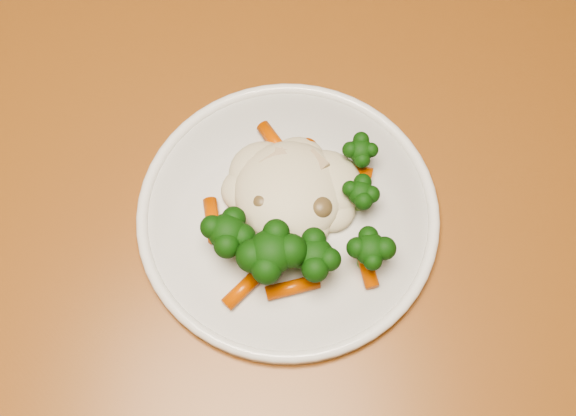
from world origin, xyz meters
name	(u,v)px	position (x,y,z in m)	size (l,w,h in m)	color
dining_table	(385,225)	(0.07, -0.33, 0.65)	(1.43, 1.18, 0.75)	#955522
plate	(288,215)	(-0.03, -0.37, 0.76)	(0.26, 0.26, 0.01)	white
meal	(294,215)	(-0.02, -0.38, 0.78)	(0.16, 0.18, 0.05)	beige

